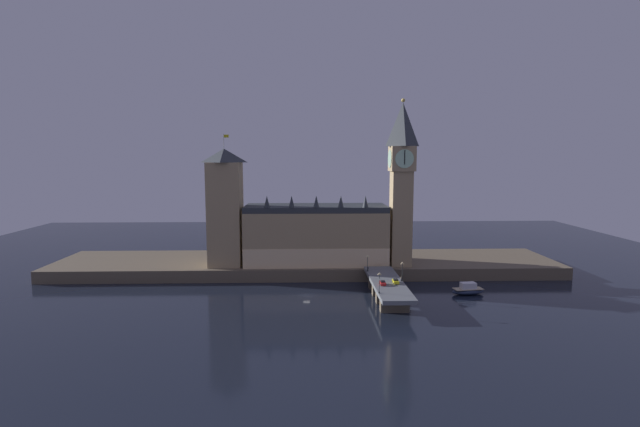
{
  "coord_description": "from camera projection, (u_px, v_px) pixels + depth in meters",
  "views": [
    {
      "loc": [
        0.17,
        -165.6,
        50.15
      ],
      "look_at": [
        5.54,
        20.0,
        27.99
      ],
      "focal_mm": 26.0,
      "sensor_mm": 36.0,
      "label": 1
    }
  ],
  "objects": [
    {
      "name": "bridge",
      "position": [
        387.0,
        287.0,
        165.67
      ],
      "size": [
        11.08,
        46.0,
        6.47
      ],
      "color": "slate",
      "rests_on": "ground_plane"
    },
    {
      "name": "street_lamp_mid",
      "position": [
        402.0,
        269.0,
        165.05
      ],
      "size": [
        1.34,
        0.6,
        6.93
      ],
      "color": "#2D3333",
      "rests_on": "bridge"
    },
    {
      "name": "clock_tower",
      "position": [
        402.0,
        178.0,
        191.98
      ],
      "size": [
        10.39,
        10.5,
        69.27
      ],
      "color": "tan",
      "rests_on": "embankment"
    },
    {
      "name": "boat_downstream",
      "position": [
        468.0,
        290.0,
        171.45
      ],
      "size": [
        12.77,
        6.42,
        4.48
      ],
      "color": "#1E2842",
      "rests_on": "ground_plane"
    },
    {
      "name": "ground_plane",
      "position": [
        307.0,
        295.0,
        170.31
      ],
      "size": [
        400.0,
        400.0,
        0.0
      ],
      "primitive_type": "plane",
      "color": "black"
    },
    {
      "name": "victoria_tower",
      "position": [
        225.0,
        207.0,
        193.84
      ],
      "size": [
        13.76,
        13.76,
        55.01
      ],
      "color": "tan",
      "rests_on": "embankment"
    },
    {
      "name": "street_lamp_near",
      "position": [
        379.0,
        280.0,
        150.14
      ],
      "size": [
        1.34,
        0.6,
        6.86
      ],
      "color": "#2D3333",
      "rests_on": "bridge"
    },
    {
      "name": "car_southbound_lead",
      "position": [
        396.0,
        281.0,
        162.78
      ],
      "size": [
        1.91,
        4.34,
        1.49
      ],
      "color": "yellow",
      "rests_on": "bridge"
    },
    {
      "name": "parliament_hall",
      "position": [
        316.0,
        234.0,
        200.0
      ],
      "size": [
        60.32,
        23.16,
        29.95
      ],
      "color": "tan",
      "rests_on": "embankment"
    },
    {
      "name": "pedestrian_far_rail",
      "position": [
        368.0,
        269.0,
        180.81
      ],
      "size": [
        0.38,
        0.38,
        1.62
      ],
      "color": "black",
      "rests_on": "bridge"
    },
    {
      "name": "pedestrian_mid_walk",
      "position": [
        401.0,
        279.0,
        165.37
      ],
      "size": [
        0.38,
        0.38,
        1.7
      ],
      "color": "black",
      "rests_on": "bridge"
    },
    {
      "name": "embankment",
      "position": [
        307.0,
        264.0,
        208.71
      ],
      "size": [
        220.0,
        42.0,
        5.15
      ],
      "color": "brown",
      "rests_on": "ground_plane"
    },
    {
      "name": "car_northbound_trail",
      "position": [
        383.0,
        283.0,
        160.6
      ],
      "size": [
        1.92,
        3.8,
        1.48
      ],
      "color": "red",
      "rests_on": "bridge"
    },
    {
      "name": "street_lamp_far",
      "position": [
        367.0,
        261.0,
        179.39
      ],
      "size": [
        1.34,
        0.6,
        6.45
      ],
      "color": "#2D3333",
      "rests_on": "bridge"
    }
  ]
}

